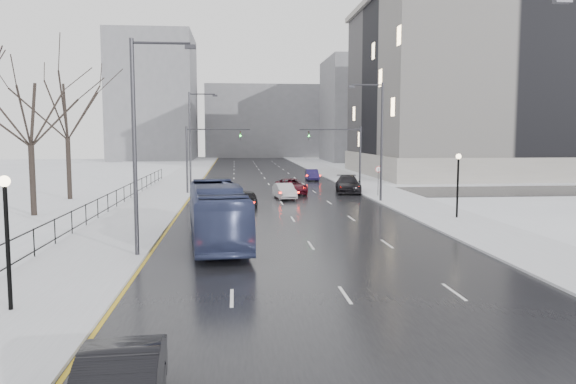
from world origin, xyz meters
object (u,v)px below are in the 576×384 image
object	(u,v)px
sedan_right_cross	(291,186)
tree_park_e	(70,200)
streetlight_l_far	(192,135)
no_uturn_sign	(378,172)
tree_park_d	(34,217)
streetlight_r_mid	(379,136)
mast_signal_right	(349,151)
sedan_right_near	(284,191)
bus	(217,213)
lamppost_l	(7,223)
mast_signal_left	(198,151)
streetlight_l_near	(139,137)
lamppost_r_mid	(458,176)
sedan_center_near	(245,200)
sedan_right_far	(348,184)
sedan_right_distant	(312,175)

from	to	relation	value
sedan_right_cross	tree_park_e	bearing A→B (deg)	-177.75
streetlight_l_far	no_uturn_sign	world-z (taller)	streetlight_l_far
tree_park_d	tree_park_e	size ratio (longest dim) A/B	0.93
streetlight_r_mid	no_uturn_sign	xyz separation A→B (m)	(1.03, 4.00, -3.32)
mast_signal_right	sedan_right_near	distance (m)	9.08
mast_signal_right	bus	xyz separation A→B (m)	(-12.13, -24.85, -2.51)
lamppost_l	mast_signal_left	xyz separation A→B (m)	(3.67, 36.00, 1.16)
mast_signal_left	tree_park_d	bearing A→B (deg)	-126.80
lamppost_l	no_uturn_sign	size ratio (longest dim) A/B	1.59
mast_signal_right	no_uturn_sign	bearing A→B (deg)	-64.89
streetlight_l_near	streetlight_l_far	bearing A→B (deg)	90.00
streetlight_r_mid	lamppost_r_mid	distance (m)	10.73
streetlight_l_near	sedan_right_near	distance (m)	25.12
bus	sedan_center_near	bearing A→B (deg)	77.25
streetlight_r_mid	sedan_right_far	world-z (taller)	streetlight_r_mid
tree_park_e	bus	xyz separation A→B (m)	(13.40, -20.85, 1.60)
lamppost_r_mid	sedan_right_distant	world-z (taller)	lamppost_r_mid
mast_signal_left	bus	bearing A→B (deg)	-84.20
tree_park_e	streetlight_r_mid	bearing A→B (deg)	-8.63
streetlight_r_mid	no_uturn_sign	bearing A→B (deg)	75.52
lamppost_l	sedan_right_far	xyz separation A→B (m)	(18.20, 35.88, -2.09)
mast_signal_left	sedan_right_near	xyz separation A→B (m)	(7.83, -4.94, -3.38)
mast_signal_right	no_uturn_sign	world-z (taller)	mast_signal_right
sedan_right_far	lamppost_r_mid	bearing A→B (deg)	-70.85
lamppost_l	lamppost_r_mid	distance (m)	28.43
tree_park_d	streetlight_r_mid	distance (m)	27.24
mast_signal_right	mast_signal_left	world-z (taller)	same
streetlight_l_far	sedan_right_far	xyz separation A→B (m)	(15.37, -4.12, -4.76)
bus	sedan_right_far	world-z (taller)	bus
streetlight_l_far	bus	distance (m)	29.32
lamppost_r_mid	mast_signal_right	distance (m)	18.41
sedan_right_far	sedan_right_distant	xyz separation A→B (m)	(-1.52, 14.86, -0.13)
tree_park_d	tree_park_e	world-z (taller)	tree_park_e
no_uturn_sign	sedan_right_cross	world-z (taller)	no_uturn_sign
streetlight_l_far	lamppost_r_mid	world-z (taller)	streetlight_l_far
lamppost_l	sedan_right_distant	size ratio (longest dim) A/B	1.03
mast_signal_right	lamppost_r_mid	bearing A→B (deg)	-78.46
no_uturn_sign	bus	world-z (taller)	bus
lamppost_r_mid	sedan_right_near	distance (m)	16.91
tree_park_d	no_uturn_sign	distance (m)	28.88
streetlight_l_near	no_uturn_sign	world-z (taller)	streetlight_l_near
sedan_right_near	mast_signal_right	bearing A→B (deg)	28.34
tree_park_e	streetlight_r_mid	xyz separation A→B (m)	(26.37, -4.00, 5.62)
tree_park_e	no_uturn_sign	bearing A→B (deg)	0.00
streetlight_l_near	sedan_center_near	bearing A→B (deg)	72.76
streetlight_r_mid	mast_signal_left	size ratio (longest dim) A/B	1.54
mast_signal_right	bus	distance (m)	27.76
mast_signal_right	mast_signal_left	size ratio (longest dim) A/B	1.00
streetlight_l_near	bus	bearing A→B (deg)	43.09
bus	sedan_right_cross	bearing A→B (deg)	69.98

